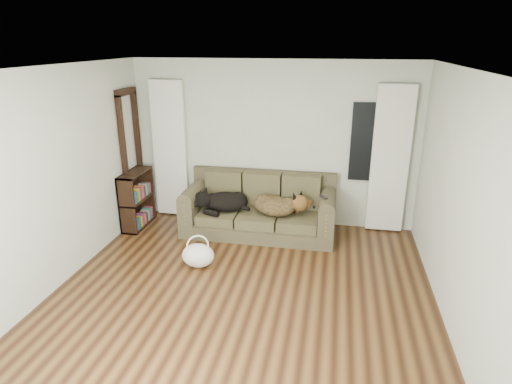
% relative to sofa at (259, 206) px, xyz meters
% --- Properties ---
extents(floor, '(5.00, 5.00, 0.00)m').
position_rel_sofa_xyz_m(floor, '(0.12, -1.97, -0.45)').
color(floor, black).
rests_on(floor, ground).
extents(ceiling, '(5.00, 5.00, 0.00)m').
position_rel_sofa_xyz_m(ceiling, '(0.12, -1.97, 2.15)').
color(ceiling, white).
rests_on(ceiling, ground).
extents(wall_back, '(4.50, 0.04, 2.60)m').
position_rel_sofa_xyz_m(wall_back, '(0.12, 0.53, 0.85)').
color(wall_back, beige).
rests_on(wall_back, ground).
extents(wall_left, '(0.04, 5.00, 2.60)m').
position_rel_sofa_xyz_m(wall_left, '(-2.13, -1.97, 0.85)').
color(wall_left, beige).
rests_on(wall_left, ground).
extents(wall_right, '(0.04, 5.00, 2.60)m').
position_rel_sofa_xyz_m(wall_right, '(2.37, -1.97, 0.85)').
color(wall_right, beige).
rests_on(wall_right, ground).
extents(curtain_left, '(0.55, 0.08, 2.25)m').
position_rel_sofa_xyz_m(curtain_left, '(-1.58, 0.45, 0.70)').
color(curtain_left, silver).
rests_on(curtain_left, ground).
extents(curtain_right, '(0.55, 0.08, 2.25)m').
position_rel_sofa_xyz_m(curtain_right, '(1.92, 0.45, 0.70)').
color(curtain_right, silver).
rests_on(curtain_right, ground).
extents(window_pane, '(0.50, 0.03, 1.20)m').
position_rel_sofa_xyz_m(window_pane, '(1.57, 0.50, 0.95)').
color(window_pane, black).
rests_on(window_pane, wall_back).
extents(door_casing, '(0.07, 0.60, 2.10)m').
position_rel_sofa_xyz_m(door_casing, '(-2.08, 0.07, 0.60)').
color(door_casing, black).
rests_on(door_casing, ground).
extents(sofa, '(2.32, 1.00, 0.95)m').
position_rel_sofa_xyz_m(sofa, '(0.00, 0.00, 0.00)').
color(sofa, '#48462E').
rests_on(sofa, floor).
extents(dog_black_lab, '(0.72, 0.53, 0.29)m').
position_rel_sofa_xyz_m(dog_black_lab, '(-0.55, -0.05, 0.03)').
color(dog_black_lab, black).
rests_on(dog_black_lab, sofa).
extents(dog_shepherd, '(0.84, 0.72, 0.31)m').
position_rel_sofa_xyz_m(dog_shepherd, '(0.29, -0.05, 0.04)').
color(dog_shepherd, black).
rests_on(dog_shepherd, sofa).
extents(tv_remote, '(0.13, 0.18, 0.02)m').
position_rel_sofa_xyz_m(tv_remote, '(0.98, -0.18, 0.28)').
color(tv_remote, black).
rests_on(tv_remote, sofa).
extents(tote_bag, '(0.46, 0.37, 0.32)m').
position_rel_sofa_xyz_m(tote_bag, '(-0.60, -1.21, -0.29)').
color(tote_bag, silver).
rests_on(tote_bag, floor).
extents(bookshelf, '(0.36, 0.76, 0.91)m').
position_rel_sofa_xyz_m(bookshelf, '(-1.97, -0.12, 0.05)').
color(bookshelf, black).
rests_on(bookshelf, floor).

